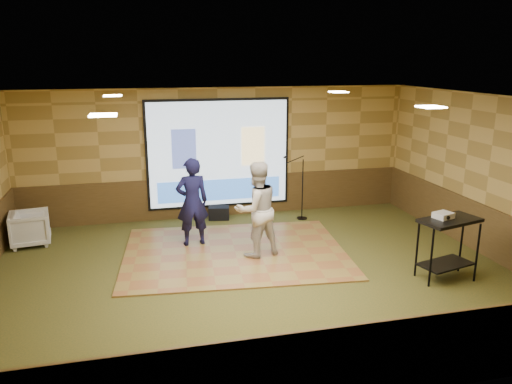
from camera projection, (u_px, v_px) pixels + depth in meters
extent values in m
plane|color=#313D1B|center=(253.00, 275.00, 8.64)|extent=(9.00, 9.00, 0.00)
cube|color=tan|center=(218.00, 153.00, 11.54)|extent=(9.00, 0.04, 3.00)
cube|color=tan|center=(334.00, 279.00, 4.97)|extent=(9.00, 0.04, 3.00)
cube|color=tan|center=(488.00, 176.00, 9.27)|extent=(0.04, 7.00, 3.00)
cube|color=beige|center=(253.00, 99.00, 7.86)|extent=(9.00, 7.00, 0.04)
cube|color=#463217|center=(219.00, 196.00, 11.78)|extent=(9.00, 0.04, 0.95)
cube|color=#463217|center=(329.00, 368.00, 5.25)|extent=(9.00, 0.04, 0.95)
cube|color=#463217|center=(481.00, 229.00, 9.54)|extent=(0.04, 7.00, 0.95)
cube|color=black|center=(219.00, 154.00, 11.49)|extent=(3.32, 0.03, 2.52)
cube|color=silver|center=(219.00, 154.00, 11.46)|extent=(3.20, 0.02, 2.40)
cube|color=#3C4A85|center=(184.00, 149.00, 11.23)|extent=(0.55, 0.01, 0.90)
cube|color=#F2D58C|center=(253.00, 146.00, 11.59)|extent=(0.55, 0.01, 0.90)
cube|color=blue|center=(220.00, 190.00, 11.67)|extent=(2.88, 0.01, 0.50)
cube|color=#FFE5BF|center=(113.00, 96.00, 9.06)|extent=(0.32, 0.32, 0.02)
cube|color=#FFE5BF|center=(339.00, 92.00, 10.06)|extent=(0.32, 0.32, 0.02)
cube|color=#FFE5BF|center=(103.00, 115.00, 5.96)|extent=(0.32, 0.32, 0.02)
cube|color=#FFE5BF|center=(431.00, 107.00, 6.96)|extent=(0.32, 0.32, 0.02)
cube|color=olive|center=(235.00, 252.00, 9.60)|extent=(4.48, 3.58, 0.03)
imported|color=#121239|center=(192.00, 202.00, 9.77)|extent=(0.68, 0.48, 1.75)
imported|color=beige|center=(256.00, 209.00, 9.21)|extent=(1.02, 0.89, 1.80)
cylinder|color=black|center=(431.00, 258.00, 8.07)|extent=(0.04, 0.04, 1.01)
cylinder|color=black|center=(477.00, 253.00, 8.26)|extent=(0.04, 0.04, 1.01)
cylinder|color=black|center=(417.00, 248.00, 8.47)|extent=(0.04, 0.04, 1.01)
cylinder|color=black|center=(461.00, 244.00, 8.66)|extent=(0.04, 0.04, 1.01)
cube|color=black|center=(450.00, 220.00, 8.22)|extent=(1.01, 0.53, 0.05)
cube|color=black|center=(445.00, 264.00, 8.43)|extent=(0.91, 0.48, 0.03)
cube|color=silver|center=(443.00, 215.00, 8.24)|extent=(0.35, 0.32, 0.10)
cylinder|color=black|center=(302.00, 218.00, 11.66)|extent=(0.24, 0.24, 0.02)
cylinder|color=black|center=(302.00, 189.00, 11.48)|extent=(0.02, 0.02, 1.41)
cylinder|color=black|center=(295.00, 160.00, 11.25)|extent=(0.45, 0.02, 0.18)
cylinder|color=black|center=(285.00, 157.00, 11.18)|extent=(0.11, 0.05, 0.08)
imported|color=gray|center=(30.00, 228.00, 9.95)|extent=(0.85, 0.83, 0.68)
cube|color=black|center=(219.00, 213.00, 11.61)|extent=(0.52, 0.39, 0.29)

